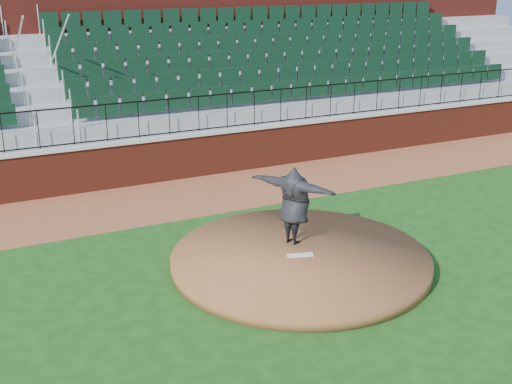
{
  "coord_description": "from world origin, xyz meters",
  "views": [
    {
      "loc": [
        -5.69,
        -10.21,
        5.77
      ],
      "look_at": [
        0.0,
        1.5,
        1.3
      ],
      "focal_mm": 46.43,
      "sensor_mm": 36.0,
      "label": 1
    }
  ],
  "objects": [
    {
      "name": "pitchers_mound",
      "position": [
        0.45,
        0.38,
        0.12
      ],
      "size": [
        5.23,
        5.23,
        0.25
      ],
      "primitive_type": "cylinder",
      "color": "brown",
      "rests_on": "ground"
    },
    {
      "name": "seating_stands",
      "position": [
        0.0,
        9.72,
        2.3
      ],
      "size": [
        34.0,
        5.1,
        4.6
      ],
      "primitive_type": null,
      "color": "gray",
      "rests_on": "ground"
    },
    {
      "name": "wall_railing",
      "position": [
        0.0,
        7.0,
        1.8
      ],
      "size": [
        34.0,
        0.05,
        1.0
      ],
      "primitive_type": null,
      "color": "black",
      "rests_on": "wall_cap"
    },
    {
      "name": "warning_track",
      "position": [
        0.0,
        5.4,
        0.01
      ],
      "size": [
        34.0,
        3.2,
        0.01
      ],
      "primitive_type": "cube",
      "color": "brown",
      "rests_on": "ground"
    },
    {
      "name": "ground",
      "position": [
        0.0,
        0.0,
        0.0
      ],
      "size": [
        90.0,
        90.0,
        0.0
      ],
      "primitive_type": "plane",
      "color": "#164413",
      "rests_on": "ground"
    },
    {
      "name": "wall_cap",
      "position": [
        0.0,
        7.0,
        1.25
      ],
      "size": [
        34.0,
        0.45,
        0.1
      ],
      "primitive_type": "cube",
      "color": "#B7B7B7",
      "rests_on": "field_wall"
    },
    {
      "name": "field_wall",
      "position": [
        0.0,
        7.0,
        0.6
      ],
      "size": [
        34.0,
        0.35,
        1.2
      ],
      "primitive_type": "cube",
      "color": "maroon",
      "rests_on": "ground"
    },
    {
      "name": "pitcher",
      "position": [
        0.62,
        0.97,
        1.08
      ],
      "size": [
        1.42,
        2.07,
        1.66
      ],
      "primitive_type": "imported",
      "rotation": [
        0.0,
        0.0,
        2.05
      ],
      "color": "black",
      "rests_on": "pitchers_mound"
    },
    {
      "name": "concourse_wall",
      "position": [
        0.0,
        12.52,
        2.75
      ],
      "size": [
        34.0,
        0.5,
        5.5
      ],
      "primitive_type": "cube",
      "color": "maroon",
      "rests_on": "ground"
    },
    {
      "name": "pitching_rubber",
      "position": [
        0.41,
        0.31,
        0.27
      ],
      "size": [
        0.54,
        0.28,
        0.04
      ],
      "primitive_type": "cube",
      "rotation": [
        0.0,
        0.0,
        -0.29
      ],
      "color": "silver",
      "rests_on": "pitchers_mound"
    }
  ]
}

